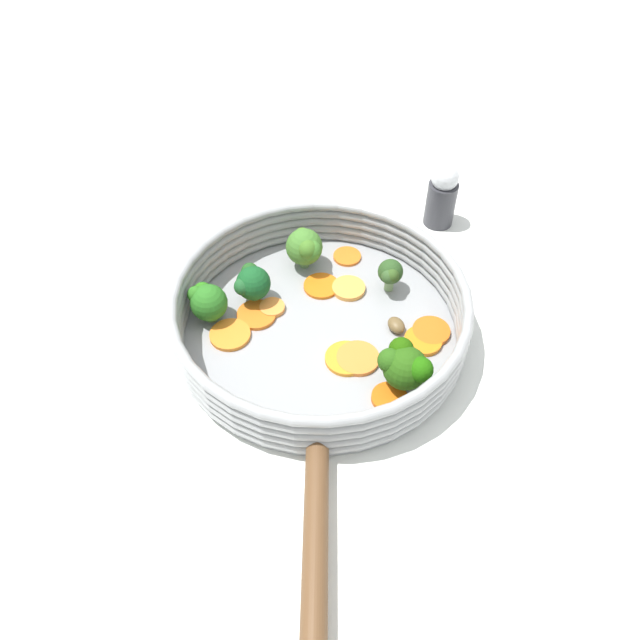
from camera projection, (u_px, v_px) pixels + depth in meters
name	position (u px, v px, depth m)	size (l,w,h in m)	color
ground_plane	(320.00, 335.00, 0.72)	(4.00, 4.00, 0.00)	white
skillet	(320.00, 332.00, 0.72)	(0.32, 0.32, 0.01)	#939699
skillet_rim_wall	(320.00, 311.00, 0.69)	(0.33, 0.33, 0.06)	#989B9B
skillet_handle	(315.00, 551.00, 0.53)	(0.02, 0.02, 0.20)	brown
skillet_rivet_left	(284.00, 440.00, 0.61)	(0.01, 0.01, 0.01)	#969194
skillet_rivet_right	(352.00, 441.00, 0.61)	(0.01, 0.01, 0.01)	#95999A
carrot_slice_0	(358.00, 358.00, 0.68)	(0.05, 0.05, 0.01)	orange
carrot_slice_1	(389.00, 398.00, 0.64)	(0.04, 0.04, 0.01)	#D95E10
carrot_slice_2	(256.00, 315.00, 0.72)	(0.05, 0.05, 0.00)	orange
carrot_slice_3	(254.00, 278.00, 0.76)	(0.03, 0.03, 0.01)	orange
carrot_slice_4	(346.00, 358.00, 0.68)	(0.05, 0.05, 0.01)	orange
carrot_slice_5	(349.00, 288.00, 0.75)	(0.04, 0.04, 0.01)	#F49C40
carrot_slice_6	(431.00, 331.00, 0.71)	(0.04, 0.04, 0.01)	orange
carrot_slice_7	(230.00, 335.00, 0.70)	(0.05, 0.05, 0.00)	orange
carrot_slice_8	(423.00, 341.00, 0.70)	(0.04, 0.04, 0.01)	orange
carrot_slice_9	(272.00, 308.00, 0.73)	(0.03, 0.03, 0.01)	orange
carrot_slice_10	(321.00, 286.00, 0.76)	(0.04, 0.04, 0.00)	orange
carrot_slice_11	(347.00, 256.00, 0.79)	(0.04, 0.04, 0.00)	orange
broccoli_floret_0	(207.00, 301.00, 0.70)	(0.04, 0.05, 0.05)	#6E9A52
broccoli_floret_1	(390.00, 273.00, 0.73)	(0.03, 0.03, 0.04)	#7FA367
broccoli_floret_2	(405.00, 365.00, 0.63)	(0.05, 0.06, 0.06)	#8BAF5D
broccoli_floret_3	(252.00, 283.00, 0.72)	(0.04, 0.04, 0.05)	#7CB564
broccoli_floret_4	(305.00, 247.00, 0.76)	(0.05, 0.05, 0.05)	#638953
mushroom_piece_0	(396.00, 325.00, 0.71)	(0.02, 0.02, 0.01)	brown
salt_shaker	(442.00, 196.00, 0.82)	(0.04, 0.04, 0.09)	#333338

